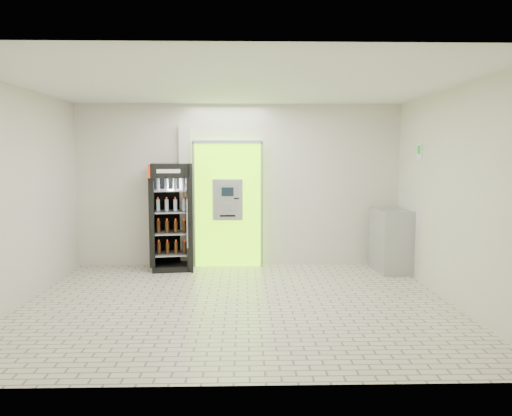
{
  "coord_description": "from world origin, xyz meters",
  "views": [
    {
      "loc": [
        0.1,
        -6.78,
        2.05
      ],
      "look_at": [
        0.29,
        1.2,
        1.21
      ],
      "focal_mm": 35.0,
      "sensor_mm": 36.0,
      "label": 1
    }
  ],
  "objects": [
    {
      "name": "exit_sign",
      "position": [
        2.99,
        1.4,
        2.12
      ],
      "size": [
        0.02,
        0.22,
        0.26
      ],
      "color": "white",
      "rests_on": "room_shell"
    },
    {
      "name": "room_shell",
      "position": [
        0.0,
        0.0,
        1.84
      ],
      "size": [
        6.0,
        6.0,
        6.0
      ],
      "color": "silver",
      "rests_on": "ground"
    },
    {
      "name": "atm_assembly",
      "position": [
        -0.2,
        2.41,
        1.17
      ],
      "size": [
        1.3,
        0.24,
        2.33
      ],
      "color": "#86FF00",
      "rests_on": "ground"
    },
    {
      "name": "pillar",
      "position": [
        -0.98,
        2.45,
        1.3
      ],
      "size": [
        0.22,
        0.11,
        2.6
      ],
      "color": "silver",
      "rests_on": "ground"
    },
    {
      "name": "ground",
      "position": [
        0.0,
        0.0,
        0.0
      ],
      "size": [
        6.0,
        6.0,
        0.0
      ],
      "primitive_type": "plane",
      "color": "beige",
      "rests_on": "ground"
    },
    {
      "name": "steel_cabinet",
      "position": [
        2.71,
        1.9,
        0.55
      ],
      "size": [
        0.62,
        0.87,
        1.11
      ],
      "rotation": [
        0.0,
        0.0,
        0.08
      ],
      "color": "#9B9DA2",
      "rests_on": "ground"
    },
    {
      "name": "beverage_cooler",
      "position": [
        -1.2,
        2.18,
        0.92
      ],
      "size": [
        0.8,
        0.75,
        1.91
      ],
      "rotation": [
        0.0,
        0.0,
        0.14
      ],
      "color": "black",
      "rests_on": "ground"
    }
  ]
}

